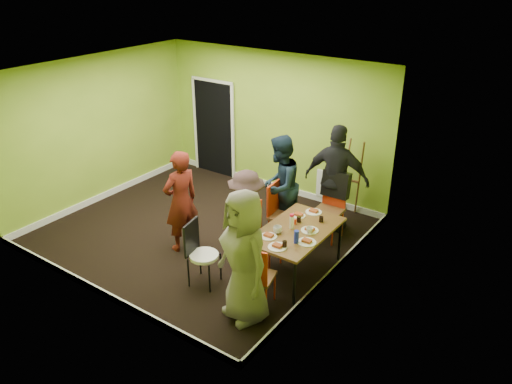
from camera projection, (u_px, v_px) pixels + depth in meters
ground at (203, 231)px, 8.78m from camera, size 5.00×5.00×0.00m
room_walls at (200, 179)px, 8.40m from camera, size 5.04×4.54×2.82m
dining_table at (296, 233)px, 7.34m from camera, size 0.90×1.50×0.75m
chair_left_far at (279, 210)px, 8.25m from camera, size 0.47×0.47×1.04m
chair_left_near at (261, 232)px, 7.61m from camera, size 0.45×0.44×1.01m
chair_back_end at (334, 191)px, 8.38m from camera, size 0.47×0.56×1.14m
chair_front_end at (256, 274)px, 6.63m from camera, size 0.49×0.49×0.98m
chair_bentwood at (200, 250)px, 7.19m from camera, size 0.46×0.45×0.98m
easel at (347, 178)px, 8.98m from camera, size 0.62×0.58×1.54m
plate_near_left at (298, 216)px, 7.69m from camera, size 0.22×0.22×0.01m
plate_near_right at (269, 236)px, 7.12m from camera, size 0.24×0.24×0.01m
plate_far_back at (314, 212)px, 7.80m from camera, size 0.26×0.26×0.01m
plate_far_front at (277, 247)px, 6.86m from camera, size 0.27×0.27×0.01m
plate_wall_back at (310, 230)px, 7.28m from camera, size 0.26×0.26×0.01m
plate_wall_front at (307, 242)px, 6.98m from camera, size 0.27×0.27×0.01m
thermos at (292, 222)px, 7.31m from camera, size 0.07×0.07×0.20m
blue_bottle at (296, 237)px, 6.94m from camera, size 0.07×0.07×0.19m
orange_bottle at (295, 222)px, 7.45m from camera, size 0.04×0.04×0.08m
glass_mid at (299, 219)px, 7.51m from camera, size 0.07×0.07×0.09m
glass_back at (321, 219)px, 7.51m from camera, size 0.07×0.07×0.09m
glass_front at (285, 244)px, 6.85m from camera, size 0.07×0.07×0.10m
cup_a at (277, 230)px, 7.21m from camera, size 0.13×0.13×0.10m
cup_b at (309, 230)px, 7.19m from camera, size 0.11×0.11×0.10m
person_standing at (181, 201)px, 7.93m from camera, size 0.54×0.70×1.70m
person_left_far at (280, 186)px, 8.39m from camera, size 0.80×0.96×1.76m
person_left_near at (247, 218)px, 7.59m from camera, size 0.90×1.14×1.54m
person_back_end at (337, 179)px, 8.46m from camera, size 1.18×0.66×1.91m
person_front_end at (244, 257)px, 6.34m from camera, size 1.05×0.87×1.84m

